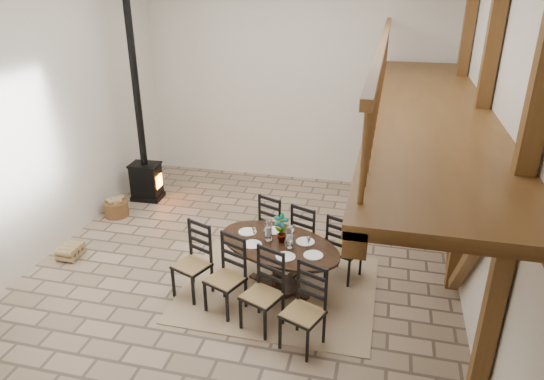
% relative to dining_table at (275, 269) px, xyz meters
% --- Properties ---
extents(ground, '(8.00, 8.00, 0.00)m').
position_rel_dining_table_xyz_m(ground, '(-0.69, 0.81, -0.42)').
color(ground, '#9B8067').
rests_on(ground, ground).
extents(room_shell, '(7.02, 8.02, 5.01)m').
position_rel_dining_table_xyz_m(room_shell, '(0.50, 0.81, 2.60)').
color(room_shell, silver).
rests_on(room_shell, ground).
extents(rug, '(3.00, 2.50, 0.02)m').
position_rel_dining_table_xyz_m(rug, '(0.04, 0.09, -0.41)').
color(rug, tan).
rests_on(rug, ground).
extents(dining_table, '(2.83, 2.88, 1.29)m').
position_rel_dining_table_xyz_m(dining_table, '(0.00, 0.00, 0.00)').
color(dining_table, black).
rests_on(dining_table, ground).
extents(wood_stove, '(0.66, 0.52, 5.00)m').
position_rel_dining_table_xyz_m(wood_stove, '(-3.59, 2.78, 0.71)').
color(wood_stove, black).
rests_on(wood_stove, ground).
extents(log_basket, '(0.49, 0.49, 0.41)m').
position_rel_dining_table_xyz_m(log_basket, '(-3.82, 1.83, -0.24)').
color(log_basket, brown).
rests_on(log_basket, ground).
extents(log_stack, '(0.33, 0.45, 0.22)m').
position_rel_dining_table_xyz_m(log_stack, '(-3.74, 0.16, -0.31)').
color(log_stack, tan).
rests_on(log_stack, ground).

